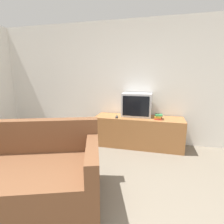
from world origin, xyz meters
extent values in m
cube|color=white|center=(0.00, 3.03, 1.30)|extent=(9.00, 0.06, 2.60)
cube|color=#9E6638|center=(0.29, 2.71, 0.31)|extent=(1.79, 0.54, 0.63)
cube|color=silver|center=(0.24, 2.81, 0.87)|extent=(0.61, 0.35, 0.48)
cube|color=black|center=(0.24, 2.63, 0.87)|extent=(0.53, 0.01, 0.40)
cube|color=brown|center=(-0.91, 0.65, 0.23)|extent=(2.16, 1.59, 0.47)
cube|color=brown|center=(-1.05, 1.04, 0.69)|extent=(1.88, 0.81, 0.44)
cube|color=brown|center=(-0.07, 0.95, 0.35)|extent=(0.47, 0.98, 0.71)
cube|color=#B72D28|center=(0.69, 2.66, 0.64)|extent=(0.16, 0.21, 0.02)
cube|color=gold|center=(0.67, 2.66, 0.66)|extent=(0.12, 0.15, 0.03)
cube|color=gold|center=(0.68, 2.65, 0.69)|extent=(0.12, 0.17, 0.02)
cube|color=#2D753D|center=(0.69, 2.65, 0.71)|extent=(0.14, 0.16, 0.02)
cube|color=#2D2D2D|center=(-0.14, 2.57, 0.64)|extent=(0.07, 0.17, 0.02)
camera|label=1|loc=(0.62, -0.81, 1.49)|focal=28.00mm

